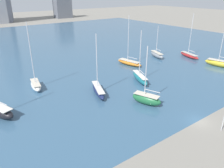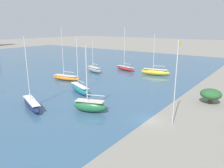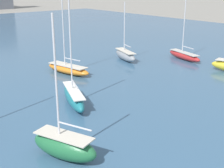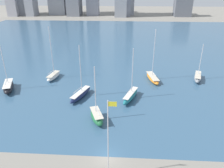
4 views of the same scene
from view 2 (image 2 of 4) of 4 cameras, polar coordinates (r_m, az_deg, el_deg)
name	(u,v)px [view 2 (image 2 of 4)]	position (r m, az deg, el deg)	size (l,w,h in m)	color
ground_plane	(148,120)	(37.74, 9.40, -9.26)	(500.00, 500.00, 0.00)	gray
flag_pole	(176,82)	(34.41, 16.28, 0.56)	(1.24, 0.14, 13.27)	silver
yard_shrub	(211,94)	(48.59, 24.42, -2.44)	(4.16, 4.16, 3.05)	#4C3823
sailboat_green	(90,106)	(40.39, -5.81, -5.67)	(4.32, 6.73, 12.21)	#236B3D
sailboat_navy	(32,104)	(44.55, -20.28, -4.88)	(4.91, 9.43, 13.59)	#19234C
sailboat_orange	(66,77)	(65.17, -11.95, 1.71)	(4.14, 9.39, 15.18)	orange
sailboat_red	(125,68)	(78.37, 3.53, 4.19)	(3.98, 9.20, 14.94)	#B72828
sailboat_yellow	(155,72)	(71.77, 11.21, 3.12)	(4.36, 9.62, 13.14)	yellow
sailboat_gray	(94,69)	(75.15, -4.74, 3.82)	(4.28, 8.08, 10.94)	gray
sailboat_teal	(80,89)	(51.93, -8.48, -1.22)	(4.86, 9.01, 13.03)	#1E757F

